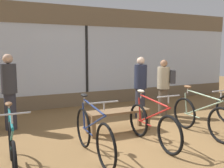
% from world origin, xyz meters
% --- Properties ---
extents(ground_plane, '(24.00, 24.00, 0.00)m').
position_xyz_m(ground_plane, '(0.00, 0.00, 0.00)').
color(ground_plane, olive).
extents(shop_back_wall, '(12.00, 0.08, 3.20)m').
position_xyz_m(shop_back_wall, '(0.00, 3.70, 1.64)').
color(shop_back_wall, '#7A664C').
rests_on(shop_back_wall, ground_plane).
extents(bicycle_far_left, '(0.46, 1.69, 1.01)m').
position_xyz_m(bicycle_far_left, '(-2.53, -0.26, 0.38)').
color(bicycle_far_left, black).
rests_on(bicycle_far_left, ground_plane).
extents(bicycle_left, '(0.46, 1.80, 1.05)m').
position_xyz_m(bicycle_left, '(-1.26, -0.24, 0.41)').
color(bicycle_left, black).
rests_on(bicycle_left, ground_plane).
extents(bicycle_center, '(0.46, 1.75, 1.03)m').
position_xyz_m(bicycle_center, '(-0.02, -0.17, 0.39)').
color(bicycle_center, black).
rests_on(bicycle_center, ground_plane).
extents(bicycle_right, '(0.46, 1.79, 1.04)m').
position_xyz_m(bicycle_right, '(1.23, -0.15, 0.40)').
color(bicycle_right, black).
rests_on(bicycle_right, ground_plane).
extents(display_bench, '(1.40, 0.44, 0.49)m').
position_xyz_m(display_bench, '(-0.27, 0.80, 0.40)').
color(display_bench, brown).
rests_on(display_bench, ground_plane).
extents(customer_near_rack, '(0.43, 0.43, 1.73)m').
position_xyz_m(customer_near_rack, '(-2.44, 1.98, 0.91)').
color(customer_near_rack, '#2D2D38').
rests_on(customer_near_rack, ground_plane).
extents(customer_by_window, '(0.56, 0.49, 1.56)m').
position_xyz_m(customer_by_window, '(1.51, 1.54, 0.84)').
color(customer_by_window, brown).
rests_on(customer_by_window, ground_plane).
extents(customer_mid_floor, '(0.43, 0.43, 1.64)m').
position_xyz_m(customer_mid_floor, '(0.80, 1.64, 0.86)').
color(customer_mid_floor, '#2D2D38').
rests_on(customer_mid_floor, ground_plane).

